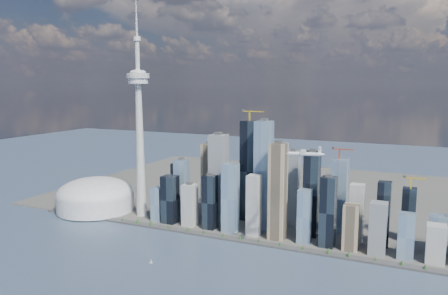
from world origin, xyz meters
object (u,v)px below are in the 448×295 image
at_px(airplane, 305,153).
at_px(sailboat_west, 151,262).
at_px(needle_tower, 139,124).
at_px(dome_stadium, 95,196).

height_order(airplane, sailboat_west, airplane).
height_order(needle_tower, airplane, needle_tower).
distance_m(needle_tower, dome_stadium, 241.40).
relative_size(dome_stadium, sailboat_west, 20.74).
xyz_separation_m(needle_tower, sailboat_west, (189.27, -238.90, -232.74)).
height_order(dome_stadium, airplane, airplane).
bearing_deg(dome_stadium, needle_tower, 4.09).
relative_size(needle_tower, sailboat_west, 57.08).
xyz_separation_m(dome_stadium, sailboat_west, (329.27, -228.90, -36.34)).
relative_size(dome_stadium, airplane, 2.97).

